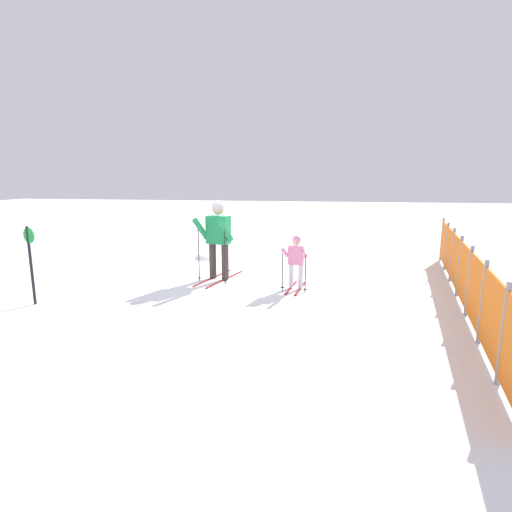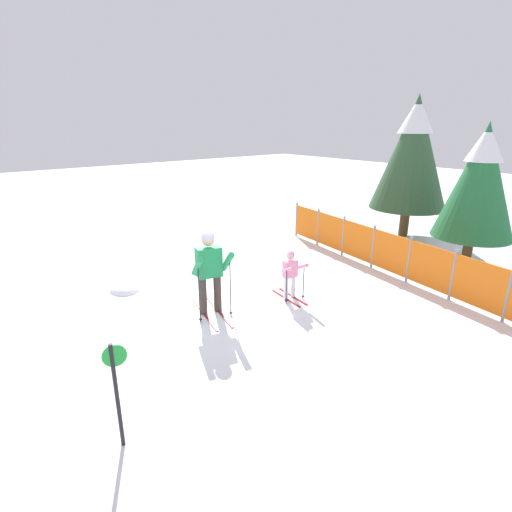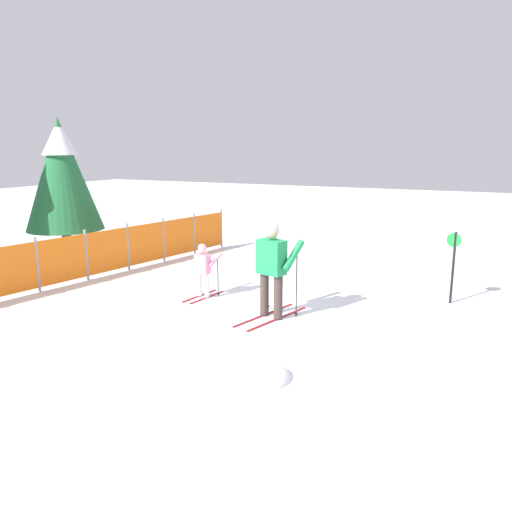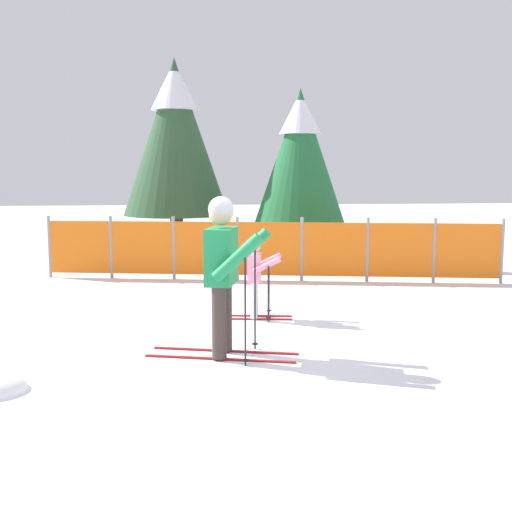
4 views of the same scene
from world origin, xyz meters
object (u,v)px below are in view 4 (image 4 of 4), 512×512
(conifer_far, at_px, (300,156))
(conifer_near, at_px, (175,135))
(skier_child, at_px, (256,272))
(safety_fence, at_px, (269,249))
(skier_adult, at_px, (224,262))

(conifer_far, height_order, conifer_near, conifer_near)
(skier_child, height_order, conifer_far, conifer_far)
(safety_fence, bearing_deg, conifer_far, 67.99)
(conifer_far, bearing_deg, safety_fence, -112.01)
(conifer_far, bearing_deg, skier_adult, -105.70)
(safety_fence, height_order, conifer_far, conifer_far)
(skier_adult, height_order, skier_child, skier_adult)
(conifer_near, bearing_deg, safety_fence, -63.80)
(skier_adult, distance_m, conifer_far, 7.54)
(skier_adult, relative_size, safety_fence, 0.21)
(skier_child, distance_m, safety_fence, 3.08)
(conifer_far, bearing_deg, conifer_near, 154.13)
(safety_fence, xyz_separation_m, conifer_near, (-1.81, 3.67, 2.27))
(skier_adult, bearing_deg, safety_fence, 91.92)
(skier_adult, height_order, conifer_far, conifer_far)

